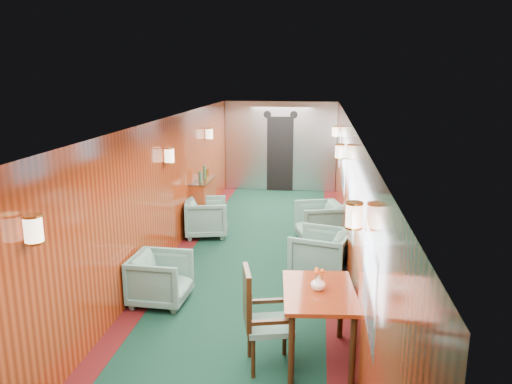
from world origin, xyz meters
TOP-DOWN VIEW (x-y plane):
  - room at (0.00, 0.00)m, footprint 12.00×12.10m
  - bulkhead at (0.00, 5.91)m, footprint 2.98×0.17m
  - windows_right at (1.49, 0.25)m, footprint 0.02×8.60m
  - wall_sconces at (0.00, 0.57)m, footprint 2.97×7.97m
  - dining_table at (1.10, -2.31)m, footprint 0.87×1.17m
  - side_chair at (0.47, -2.54)m, footprint 0.60×0.62m
  - credenza at (-1.34, 2.52)m, footprint 0.34×1.08m
  - flower_vase at (1.08, -2.30)m, footprint 0.20×0.20m
  - armchair_left_near at (-1.08, -1.16)m, footprint 0.80×0.78m
  - armchair_left_far at (-1.10, 1.79)m, footprint 0.97×0.95m
  - armchair_right_near at (1.12, -0.04)m, footprint 1.04×1.03m
  - armchair_right_far at (1.08, 1.76)m, footprint 1.01×0.99m

SIDE VIEW (x-z plane):
  - armchair_left_near at x=-1.08m, z-range 0.00..0.70m
  - armchair_left_far at x=-1.10m, z-range 0.00..0.74m
  - armchair_right_far at x=1.08m, z-range 0.00..0.75m
  - armchair_right_near at x=1.12m, z-range 0.00..0.78m
  - credenza at x=-1.34m, z-range -0.13..1.12m
  - side_chair at x=0.47m, z-range 0.05..1.18m
  - dining_table at x=1.10m, z-range 0.28..1.11m
  - flower_vase at x=1.08m, z-range 0.83..0.99m
  - bulkhead at x=0.00m, z-range -0.01..2.38m
  - windows_right at x=1.49m, z-range 1.05..1.85m
  - room at x=0.00m, z-range 0.43..2.83m
  - wall_sconces at x=0.00m, z-range 1.66..1.91m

